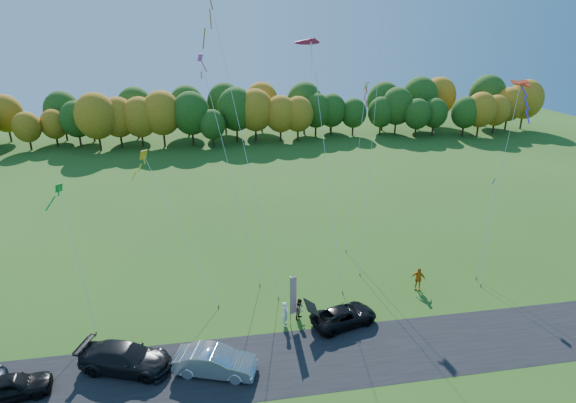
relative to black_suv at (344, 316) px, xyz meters
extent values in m
plane|color=#254F15|center=(-2.91, 0.79, -0.67)|extent=(160.00, 160.00, 0.00)
cube|color=black|center=(-2.91, -3.21, -0.66)|extent=(90.00, 6.00, 0.01)
imported|color=black|center=(0.00, 0.00, 0.00)|extent=(5.22, 3.42, 1.33)
imported|color=silver|center=(-9.13, -3.42, 0.16)|extent=(5.33, 3.20, 1.66)
imported|color=black|center=(-14.59, -2.18, 0.16)|extent=(6.14, 4.02, 1.65)
imported|color=black|center=(-20.67, -3.48, 0.06)|extent=(4.53, 2.49, 1.46)
imported|color=white|center=(-4.16, 0.55, 0.27)|extent=(0.66, 0.80, 1.88)
imported|color=gray|center=(-2.97, 1.18, 0.13)|extent=(0.96, 0.98, 1.60)
imported|color=#C27112|center=(7.15, 3.40, 0.31)|extent=(1.23, 0.94, 1.95)
cylinder|color=#999999|center=(-3.79, 0.49, 1.30)|extent=(0.06, 0.06, 3.94)
cube|color=red|center=(-3.57, 0.59, 1.70)|extent=(0.46, 0.22, 2.96)
cube|color=navy|center=(-3.57, 0.62, 2.79)|extent=(0.46, 0.21, 0.77)
cylinder|color=#4C3F33|center=(-4.16, 3.91, -0.57)|extent=(0.08, 0.08, 0.20)
cylinder|color=#4C3F33|center=(3.27, 6.32, -0.57)|extent=(0.08, 0.08, 0.20)
cylinder|color=#4C3F33|center=(1.02, 3.81, -0.57)|extent=(0.08, 0.08, 0.20)
cone|color=#B60B5C|center=(0.15, 13.41, 18.17)|extent=(2.61, 1.99, 2.85)
cylinder|color=#4C3F33|center=(12.74, 4.03, -0.57)|extent=(0.08, 0.08, 0.20)
cube|color=#FD421C|center=(17.72, 9.66, 14.71)|extent=(3.49, 1.21, 1.31)
cylinder|color=#4C3F33|center=(-8.80, 3.52, -0.57)|extent=(0.08, 0.08, 0.20)
cube|color=#FFA31A|center=(-13.67, 8.11, 10.27)|extent=(1.25, 1.25, 1.48)
cylinder|color=#4C3F33|center=(-17.26, 1.70, -0.57)|extent=(0.08, 0.08, 0.20)
cube|color=#189231|center=(-19.59, 6.86, 8.44)|extent=(1.12, 1.12, 1.32)
cylinder|color=#4C3F33|center=(3.30, 10.68, -0.57)|extent=(0.08, 0.08, 0.20)
cube|color=white|center=(5.98, 15.44, 14.11)|extent=(1.35, 1.35, 1.60)
cylinder|color=#4C3F33|center=(-5.39, 6.02, -0.57)|extent=(0.08, 0.08, 0.20)
cube|color=#F451D1|center=(-9.08, 12.19, 16.94)|extent=(0.99, 0.99, 1.17)
cylinder|color=#4C3F33|center=(12.49, 2.94, -0.57)|extent=(0.08, 0.08, 0.20)
cube|color=#0B3B9F|center=(14.56, 6.50, 7.17)|extent=(0.86, 0.86, 1.01)
camera|label=1|loc=(-8.38, -25.80, 19.19)|focal=28.00mm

